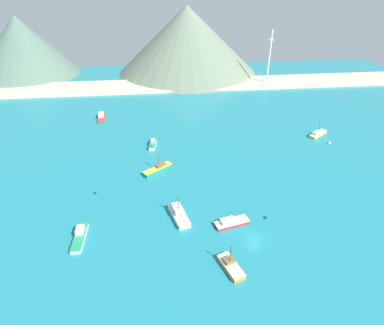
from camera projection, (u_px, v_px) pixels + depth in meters
ground at (228, 174)px, 104.47m from camera, size 260.00×280.00×0.50m
fishing_boat_0 at (101, 117)px, 141.23m from camera, size 4.39×10.34×2.46m
fishing_boat_1 at (158, 169)px, 104.78m from camera, size 9.92×8.22×6.47m
fishing_boat_2 at (153, 144)px, 119.58m from camera, size 3.04×7.68×3.02m
fishing_boat_3 at (231, 222)px, 83.08m from camera, size 9.43×5.00×1.89m
fishing_boat_4 at (318, 134)px, 127.28m from camera, size 9.10×7.48×6.16m
fishing_boat_5 at (179, 214)px, 85.28m from camera, size 5.65×10.03×7.27m
fishing_boat_6 at (231, 266)px, 70.79m from camera, size 5.26×8.19×6.39m
fishing_boat_7 at (80, 236)px, 78.60m from camera, size 2.71×9.98×2.58m
buoy_0 at (95, 193)px, 94.89m from camera, size 0.79×0.79×0.79m
buoy_1 at (265, 218)px, 85.50m from camera, size 0.76×0.76×0.76m
buoy_2 at (329, 143)px, 121.72m from camera, size 1.09×1.09×1.09m
beach_strip at (195, 85)px, 181.49m from camera, size 247.00×22.70×1.20m
hill_west at (22, 46)px, 192.01m from camera, size 62.26×62.26×34.12m
hill_central at (187, 40)px, 195.90m from camera, size 85.47×85.47×38.84m
radio_tower at (269, 57)px, 176.13m from camera, size 2.93×2.34×29.30m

